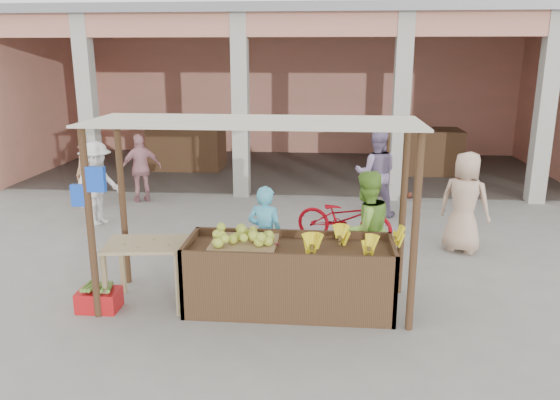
# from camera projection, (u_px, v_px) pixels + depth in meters

# --- Properties ---
(ground) EXTENTS (60.00, 60.00, 0.00)m
(ground) POSITION_uv_depth(u_px,v_px,m) (251.00, 306.00, 7.06)
(ground) COLOR slate
(ground) RESTS_ON ground
(market_building) EXTENTS (14.40, 6.40, 4.20)m
(market_building) POSITION_uv_depth(u_px,v_px,m) (297.00, 71.00, 14.95)
(market_building) COLOR tan
(market_building) RESTS_ON ground
(fruit_stall) EXTENTS (2.60, 0.95, 0.80)m
(fruit_stall) POSITION_uv_depth(u_px,v_px,m) (289.00, 278.00, 6.92)
(fruit_stall) COLOR #492F1D
(fruit_stall) RESTS_ON ground
(stall_awning) EXTENTS (4.09, 1.35, 2.39)m
(stall_awning) POSITION_uv_depth(u_px,v_px,m) (248.00, 154.00, 6.61)
(stall_awning) COLOR #492F1D
(stall_awning) RESTS_ON ground
(banana_heap) EXTENTS (1.17, 0.64, 0.21)m
(banana_heap) POSITION_uv_depth(u_px,v_px,m) (351.00, 242.00, 6.73)
(banana_heap) COLOR yellow
(banana_heap) RESTS_ON fruit_stall
(melon_tray) EXTENTS (0.83, 0.72, 0.21)m
(melon_tray) POSITION_uv_depth(u_px,v_px,m) (244.00, 238.00, 6.89)
(melon_tray) COLOR #90704A
(melon_tray) RESTS_ON fruit_stall
(berry_heap) EXTENTS (0.42, 0.35, 0.13)m
(berry_heap) POSITION_uv_depth(u_px,v_px,m) (264.00, 242.00, 6.85)
(berry_heap) COLOR maroon
(berry_heap) RESTS_ON fruit_stall
(side_table) EXTENTS (1.11, 0.81, 0.84)m
(side_table) POSITION_uv_depth(u_px,v_px,m) (148.00, 253.00, 6.96)
(side_table) COLOR tan
(side_table) RESTS_ON ground
(papaya_pile) EXTENTS (0.71, 0.41, 0.20)m
(papaya_pile) POSITION_uv_depth(u_px,v_px,m) (146.00, 235.00, 6.89)
(papaya_pile) COLOR #3E7F29
(papaya_pile) RESTS_ON side_table
(red_crate) EXTENTS (0.51, 0.37, 0.26)m
(red_crate) POSITION_uv_depth(u_px,v_px,m) (99.00, 300.00, 6.93)
(red_crate) COLOR #B71316
(red_crate) RESTS_ON ground
(plantain_bundle) EXTENTS (0.41, 0.29, 0.08)m
(plantain_bundle) POSITION_uv_depth(u_px,v_px,m) (98.00, 287.00, 6.88)
(plantain_bundle) COLOR #59802E
(plantain_bundle) RESTS_ON red_crate
(produce_sacks) EXTENTS (0.96, 0.72, 0.58)m
(produce_sacks) POSITION_uv_depth(u_px,v_px,m) (407.00, 188.00, 12.07)
(produce_sacks) COLOR maroon
(produce_sacks) RESTS_ON ground
(vendor_blue) EXTENTS (0.67, 0.56, 1.52)m
(vendor_blue) POSITION_uv_depth(u_px,v_px,m) (265.00, 232.00, 7.57)
(vendor_blue) COLOR #50BEE4
(vendor_blue) RESTS_ON ground
(vendor_green) EXTENTS (0.97, 0.85, 1.74)m
(vendor_green) POSITION_uv_depth(u_px,v_px,m) (365.00, 227.00, 7.45)
(vendor_green) COLOR #82BE3F
(vendor_green) RESTS_ON ground
(motorcycle) EXTENTS (1.08, 1.85, 0.91)m
(motorcycle) POSITION_uv_depth(u_px,v_px,m) (344.00, 217.00, 9.34)
(motorcycle) COLOR maroon
(motorcycle) RESTS_ON ground
(shopper_a) EXTENTS (0.94, 1.23, 1.71)m
(shopper_a) POSITION_uv_depth(u_px,v_px,m) (97.00, 180.00, 10.27)
(shopper_a) COLOR silver
(shopper_a) RESTS_ON ground
(shopper_b) EXTENTS (1.06, 0.91, 1.59)m
(shopper_b) POSITION_uv_depth(u_px,v_px,m) (141.00, 166.00, 11.86)
(shopper_b) COLOR #C4818A
(shopper_b) RESTS_ON ground
(shopper_c) EXTENTS (1.05, 0.94, 1.84)m
(shopper_c) POSITION_uv_depth(u_px,v_px,m) (465.00, 197.00, 8.81)
(shopper_c) COLOR tan
(shopper_c) RESTS_ON ground
(shopper_e) EXTENTS (0.66, 0.60, 1.45)m
(shopper_e) POSITION_uv_depth(u_px,v_px,m) (86.00, 174.00, 11.36)
(shopper_e) COLOR tan
(shopper_e) RESTS_ON ground
(shopper_f) EXTENTS (0.95, 0.57, 1.89)m
(shopper_f) POSITION_uv_depth(u_px,v_px,m) (376.00, 169.00, 10.80)
(shopper_f) COLOR gray
(shopper_f) RESTS_ON ground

